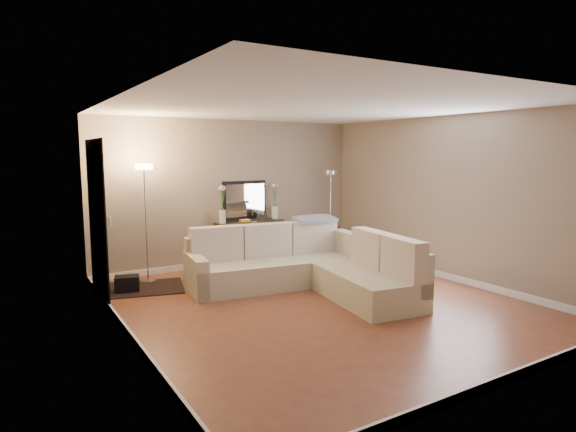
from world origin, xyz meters
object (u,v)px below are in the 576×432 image
sectional_sofa (306,266)px  console_table (246,240)px  floor_lamp_lit (145,200)px  floor_lamp_unlit (330,196)px

sectional_sofa → console_table: (-0.04, 1.91, 0.10)m
floor_lamp_lit → floor_lamp_unlit: floor_lamp_lit is taller
sectional_sofa → floor_lamp_unlit: bearing=45.2°
sectional_sofa → floor_lamp_unlit: (1.68, 1.70, 0.85)m
console_table → floor_lamp_unlit: floor_lamp_unlit is taller
console_table → floor_lamp_lit: size_ratio=0.70×
sectional_sofa → console_table: bearing=91.3°
console_table → sectional_sofa: bearing=-88.7°
console_table → floor_lamp_unlit: (1.73, -0.21, 0.74)m
console_table → floor_lamp_lit: bearing=-170.7°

